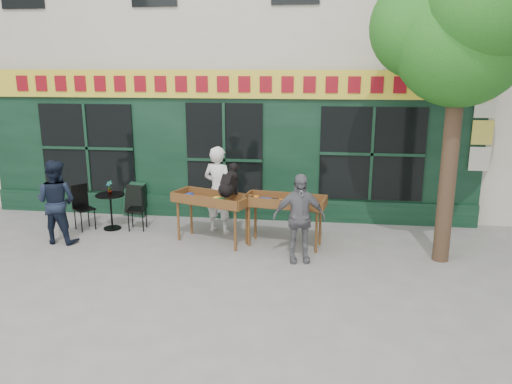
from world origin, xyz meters
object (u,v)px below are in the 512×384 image
Objects in this scene: woman at (218,190)px; book_cart_center at (212,202)px; man_right at (299,218)px; book_cart_right at (285,204)px; man_left at (56,202)px; dog at (229,179)px; bistro_table at (111,204)px.

book_cart_center is at bearing 110.38° from woman.
book_cart_right is at bearing 100.58° from man_right.
man_left reaches higher than book_cart_center.
book_cart_right is 0.96× the size of man_left.
dog reaches higher than book_cart_right.
woman is at bearing 136.94° from dog.
dog is at bearing 12.25° from book_cart_center.
book_cart_center is 1.88m from man_right.
dog is at bearing 136.94° from woman.
man_right is at bearing 178.92° from man_left.
woman is 1.57m from book_cart_right.
man_right is 4.22m from bistro_table.
man_right is (1.37, -0.70, -0.50)m from dog.
bistro_table is (-2.29, -0.13, -0.36)m from woman.
book_cart_center and book_cart_right have the same top height.
woman reaches higher than dog.
dog is 0.38× the size of book_cart_right.
bistro_table is 0.46× the size of man_left.
man_left is at bearing -154.03° from dog.
book_cart_right is at bearing 22.91° from dog.
dog is (0.35, -0.05, 0.47)m from book_cart_center.
woman is at bearing -157.59° from man_left.
man_right is (0.30, -0.75, -0.03)m from book_cart_right.
woman is 2.38× the size of bistro_table.
bistro_table is (-2.29, 0.52, -0.28)m from book_cart_center.
book_cart_center is 0.99× the size of man_left.
woman is at bearing 129.62° from man_right.
man_left reaches higher than book_cart_right.
book_cart_right is 2.08× the size of bistro_table.
woman is (-0.35, 0.70, -0.39)m from dog.
man_right is at bearing -59.42° from book_cart_right.
man_right is at bearing 161.22° from woman.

